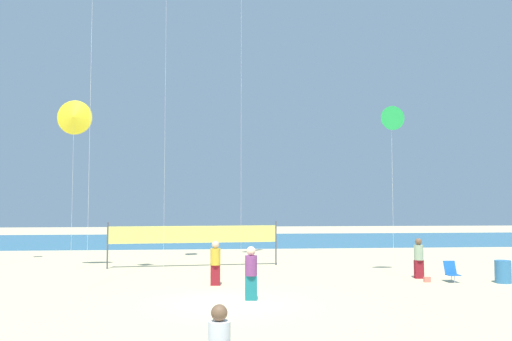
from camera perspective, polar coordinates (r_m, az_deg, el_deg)
name	(u,v)px	position (r m, az deg, el deg)	size (l,w,h in m)	color
ground_plane	(232,303)	(18.72, -2.62, -13.92)	(120.00, 120.00, 0.00)	beige
ocean_band	(216,240)	(49.88, -4.27, -7.42)	(120.00, 20.00, 0.01)	teal
beachgoer_plum_shirt	(251,271)	(18.99, -0.53, -10.73)	(0.43, 0.43, 1.87)	#19727A
beachgoer_sage_shirt	(419,257)	(25.48, 16.99, -8.82)	(0.41, 0.41, 1.81)	maroon
beachgoer_mustard_shirt	(215,262)	(22.42, -4.36, -9.67)	(0.42, 0.42, 1.83)	maroon
folding_beach_chair	(451,271)	(24.85, 20.15, -10.05)	(0.52, 0.65, 0.89)	#1959B2
trash_barrel	(503,272)	(25.33, 24.88, -9.78)	(0.67, 0.67, 0.96)	teal
volleyball_net	(194,236)	(28.87, -6.61, -6.96)	(8.99, 0.97, 2.40)	#4C4C51
beach_handbag	(427,280)	(24.47, 17.81, -11.03)	(0.28, 0.14, 0.23)	#EA7260
kite_yellow_delta	(74,117)	(28.94, -18.88, 5.42)	(1.78, 0.34, 8.68)	silver
kite_green_delta	(391,119)	(26.38, 14.27, 5.38)	(1.15, 0.37, 8.00)	silver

